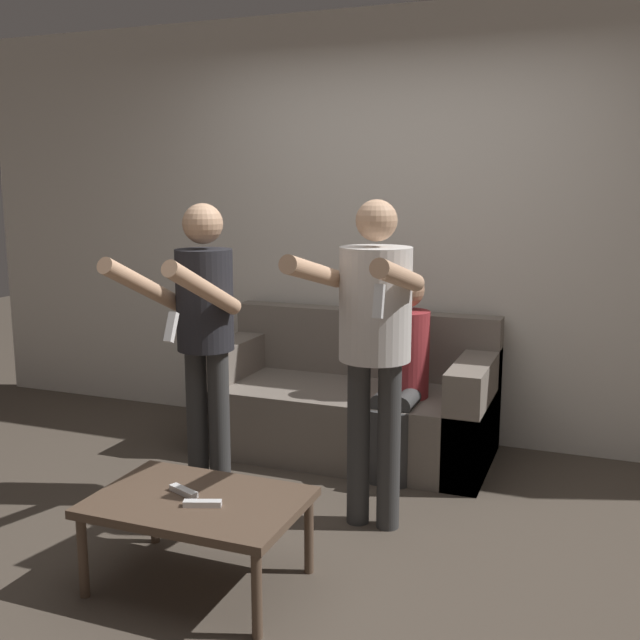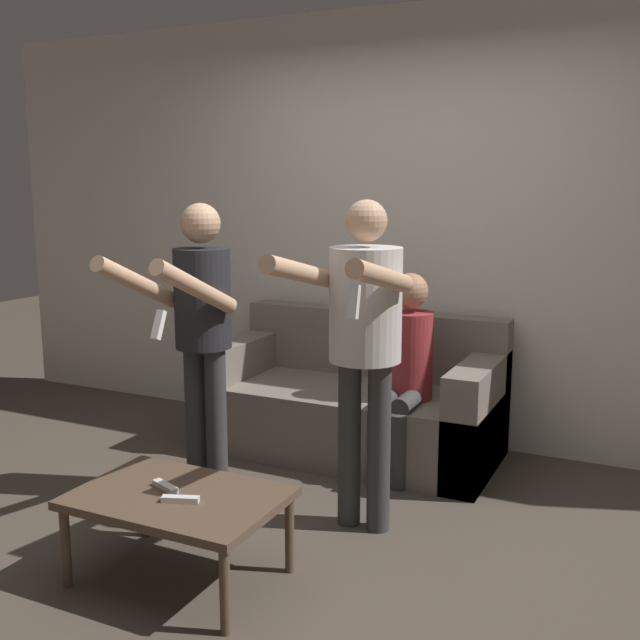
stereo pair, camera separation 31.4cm
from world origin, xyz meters
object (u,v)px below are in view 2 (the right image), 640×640
object	(u,v)px
person_standing_right	(363,327)
coffee_table	(178,503)
person_standing_left	(200,321)
couch	(355,406)
remote_far	(165,487)
remote_near	(180,499)
person_seated	(405,367)

from	to	relation	value
person_standing_right	coffee_table	xyz separation A→B (m)	(-0.50, -0.76, -0.65)
person_standing_left	couch	bearing A→B (deg)	65.23
couch	remote_far	bearing A→B (deg)	-94.22
coffee_table	person_standing_right	bearing A→B (deg)	56.79
remote_near	person_seated	bearing A→B (deg)	76.88
person_standing_right	person_seated	distance (m)	0.86
person_standing_left	remote_far	xyz separation A→B (m)	(0.32, -0.74, -0.55)
couch	remote_near	xyz separation A→B (m)	(0.01, -1.79, 0.10)
person_standing_right	remote_far	world-z (taller)	person_standing_right
person_seated	couch	bearing A→B (deg)	154.01
couch	person_standing_left	bearing A→B (deg)	-114.77
person_standing_left	coffee_table	size ratio (longest dim) A/B	1.82
person_seated	remote_near	bearing A→B (deg)	-103.12
person_standing_right	remote_far	distance (m)	1.11
couch	person_seated	bearing A→B (deg)	-25.99
couch	coffee_table	world-z (taller)	couch
person_standing_left	remote_far	world-z (taller)	person_standing_left
couch	person_standing_left	world-z (taller)	person_standing_left
person_seated	remote_far	size ratio (longest dim) A/B	7.46
remote_near	person_standing_right	bearing A→B (deg)	61.80
person_standing_left	person_standing_right	xyz separation A→B (m)	(0.90, 0.01, 0.04)
person_standing_left	remote_far	bearing A→B (deg)	-66.49
person_standing_left	remote_far	size ratio (longest dim) A/B	10.06
remote_far	coffee_table	bearing A→B (deg)	-11.71
couch	coffee_table	bearing A→B (deg)	-91.67
person_standing_left	coffee_table	world-z (taller)	person_standing_left
coffee_table	couch	bearing A→B (deg)	88.33
person_standing_right	person_seated	bearing A→B (deg)	94.98
person_standing_right	person_standing_left	bearing A→B (deg)	-179.60
remote_near	coffee_table	bearing A→B (deg)	132.89
couch	person_standing_right	size ratio (longest dim) A/B	1.11
couch	remote_far	xyz separation A→B (m)	(-0.13, -1.71, 0.10)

